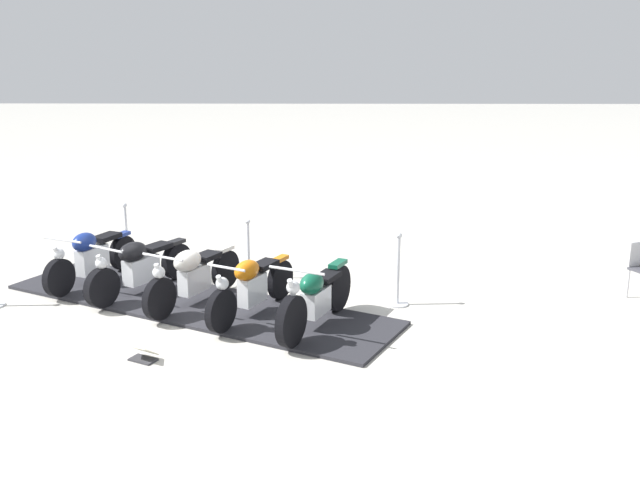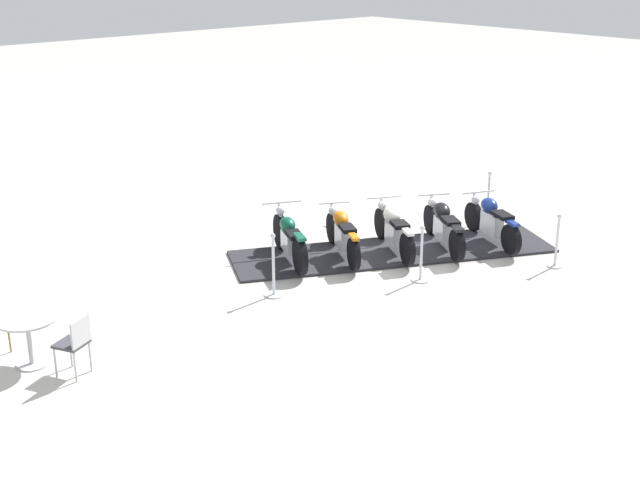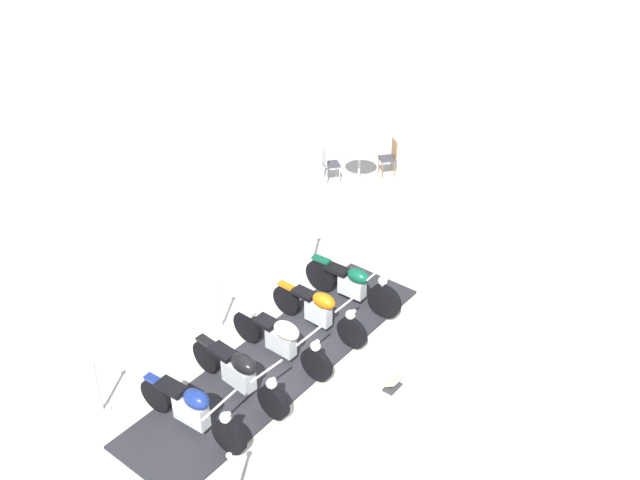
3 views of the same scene
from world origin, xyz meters
name	(u,v)px [view 2 (image 2 of 3)]	position (x,y,z in m)	size (l,w,h in m)	color
ground_plane	(393,253)	(0.00, 0.00, 0.00)	(80.00, 80.00, 0.00)	beige
display_platform	(393,252)	(0.00, 0.00, 0.03)	(6.41, 1.64, 0.05)	#28282D
motorcycle_navy	(491,220)	(0.94, 1.88, 0.50)	(2.00, 1.08, 0.89)	black
motorcycle_black	(443,225)	(0.46, 0.95, 0.49)	(1.97, 1.29, 0.90)	black
motorcycle_cream	(393,228)	(-0.04, 0.02, 0.51)	(2.02, 1.22, 0.92)	black
motorcycle_copper	(342,233)	(-0.52, -0.92, 0.50)	(1.96, 1.12, 0.90)	black
motorcycle_forest	(289,238)	(-0.99, -1.86, 0.50)	(2.01, 1.13, 1.01)	black
stanchion_left_rear	(274,276)	(0.07, -3.10, 0.36)	(0.34, 0.34, 1.15)	silver
stanchion_left_mid	(421,264)	(1.32, -0.68, 0.32)	(0.35, 0.35, 1.05)	silver
stanchion_right_front	(488,205)	(-0.07, 3.10, 0.34)	(0.35, 0.35, 1.11)	silver
stanchion_left_front	(556,248)	(2.57, 1.73, 0.38)	(0.28, 0.28, 1.05)	silver
info_placard	(336,222)	(-2.00, 0.31, 0.07)	(0.37, 0.40, 0.23)	#333338
cafe_table	(28,329)	(-0.33, -7.33, 0.57)	(0.86, 0.86, 0.75)	#B7B7BC
cafe_chair_across_table	(75,341)	(0.41, -6.97, 0.53)	(0.53, 0.53, 0.90)	#B7B7BC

